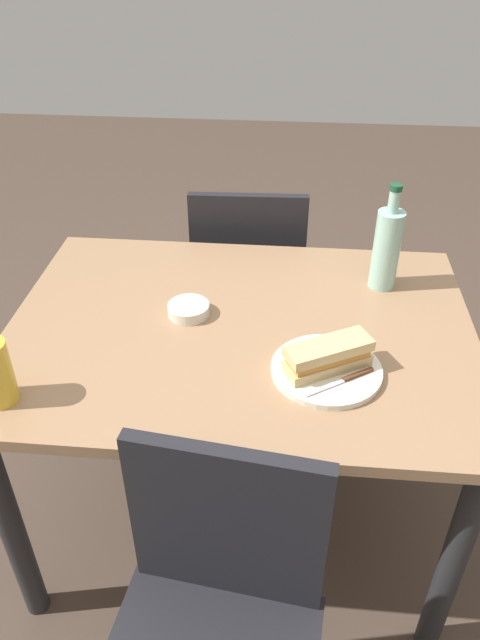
# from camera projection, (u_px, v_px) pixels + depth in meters

# --- Properties ---
(ground_plane) EXTENTS (8.00, 8.00, 0.00)m
(ground_plane) POSITION_uv_depth(u_px,v_px,m) (240.00, 508.00, 1.94)
(ground_plane) COLOR #47382D
(dining_table) EXTENTS (1.17, 0.86, 0.72)m
(dining_table) POSITION_uv_depth(u_px,v_px,m) (240.00, 359.00, 1.58)
(dining_table) COLOR #997251
(dining_table) RESTS_ON ground
(chair_far) EXTENTS (0.45, 0.45, 0.84)m
(chair_far) POSITION_uv_depth(u_px,v_px,m) (216.00, 621.00, 1.15)
(chair_far) COLOR black
(chair_far) RESTS_ON ground
(chair_near) EXTENTS (0.41, 0.41, 0.84)m
(chair_near) POSITION_uv_depth(u_px,v_px,m) (249.00, 278.00, 2.17)
(chair_near) COLOR black
(chair_near) RESTS_ON ground
(plate_near) EXTENTS (0.25, 0.25, 0.01)m
(plate_near) POSITION_uv_depth(u_px,v_px,m) (326.00, 370.00, 1.37)
(plate_near) COLOR silver
(plate_near) RESTS_ON dining_table
(baguette_sandwich_near) EXTENTS (0.21, 0.16, 0.07)m
(baguette_sandwich_near) POSITION_uv_depth(u_px,v_px,m) (328.00, 356.00, 1.35)
(baguette_sandwich_near) COLOR #DBB77A
(baguette_sandwich_near) RESTS_ON plate_near
(knife_near) EXTENTS (0.16, 0.11, 0.01)m
(knife_near) POSITION_uv_depth(u_px,v_px,m) (344.00, 380.00, 1.33)
(knife_near) COLOR silver
(knife_near) RESTS_ON plate_near
(water_bottle) EXTENTS (0.07, 0.07, 0.30)m
(water_bottle) POSITION_uv_depth(u_px,v_px,m) (387.00, 248.00, 1.61)
(water_bottle) COLOR #99C6B7
(water_bottle) RESTS_ON dining_table
(olive_bowl) EXTENTS (0.11, 0.11, 0.03)m
(olive_bowl) POSITION_uv_depth(u_px,v_px,m) (189.00, 309.00, 1.56)
(olive_bowl) COLOR silver
(olive_bowl) RESTS_ON dining_table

